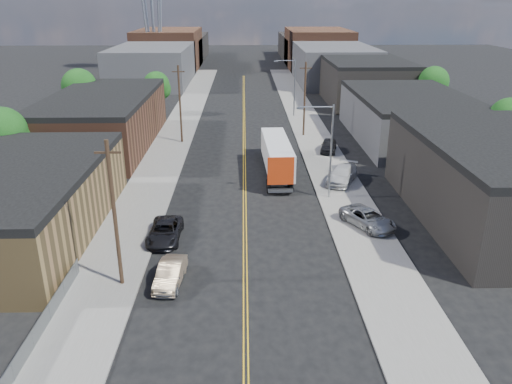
{
  "coord_description": "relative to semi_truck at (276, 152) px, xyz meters",
  "views": [
    {
      "loc": [
        0.02,
        -18.91,
        17.87
      ],
      "look_at": [
        0.97,
        20.42,
        2.5
      ],
      "focal_mm": 35.0,
      "sensor_mm": 36.0,
      "label": 1
    }
  ],
  "objects": [
    {
      "name": "skyline_left_b",
      "position": [
        -23.45,
        86.92,
        2.8
      ],
      "size": [
        16.0,
        26.0,
        10.0
      ],
      "primitive_type": "cube",
      "color": "#512E20",
      "rests_on": "ground"
    },
    {
      "name": "streetlight_far",
      "position": [
        4.14,
        26.92,
        3.12
      ],
      "size": [
        3.39,
        0.25,
        9.0
      ],
      "color": "gray",
      "rests_on": "ground"
    },
    {
      "name": "tree_left_mid",
      "position": [
        -27.39,
        21.92,
        3.28
      ],
      "size": [
        5.1,
        5.04,
        8.37
      ],
      "color": "black",
      "rests_on": "ground"
    },
    {
      "name": "sidewalk_right",
      "position": [
        6.05,
        11.92,
        -2.13
      ],
      "size": [
        5.0,
        140.0,
        0.15
      ],
      "primitive_type": "cube",
      "color": "slate",
      "rests_on": "ground"
    },
    {
      "name": "ground",
      "position": [
        -3.45,
        26.92,
        -2.2
      ],
      "size": [
        260.0,
        260.0,
        0.0
      ],
      "primitive_type": "plane",
      "color": "black",
      "rests_on": "ground"
    },
    {
      "name": "skyline_right_b",
      "position": [
        16.55,
        86.92,
        2.8
      ],
      "size": [
        16.0,
        26.0,
        10.0
      ],
      "primitive_type": "cube",
      "color": "#512E20",
      "rests_on": "ground"
    },
    {
      "name": "car_left_c",
      "position": [
        -9.75,
        -16.47,
        -1.47
      ],
      "size": [
        2.47,
        5.27,
        1.46
      ],
      "primitive_type": "imported",
      "rotation": [
        0.0,
        0.0,
        -0.01
      ],
      "color": "black",
      "rests_on": "ground"
    },
    {
      "name": "car_right_lot_b",
      "position": [
        6.57,
        -4.01,
        -1.25
      ],
      "size": [
        4.42,
        6.0,
        1.62
      ],
      "primitive_type": "imported",
      "rotation": [
        0.0,
        0.0,
        -0.44
      ],
      "color": "silver",
      "rests_on": "sidewalk_right"
    },
    {
      "name": "skyline_left_c",
      "position": [
        -23.45,
        106.92,
        1.3
      ],
      "size": [
        16.0,
        40.0,
        7.0
      ],
      "primitive_type": "cube",
      "color": "black",
      "rests_on": "ground"
    },
    {
      "name": "tree_right_far",
      "position": [
        26.61,
        26.92,
        2.97
      ],
      "size": [
        4.85,
        4.76,
        7.91
      ],
      "color": "black",
      "rests_on": "ground"
    },
    {
      "name": "centerline",
      "position": [
        -3.45,
        11.92,
        -2.2
      ],
      "size": [
        0.32,
        120.0,
        0.01
      ],
      "primitive_type": "cube",
      "color": "gold",
      "rests_on": "ground"
    },
    {
      "name": "streetlight_near",
      "position": [
        4.14,
        -8.08,
        3.12
      ],
      "size": [
        3.39,
        0.25,
        9.0
      ],
      "color": "gray",
      "rests_on": "ground"
    },
    {
      "name": "skyline_left_a",
      "position": [
        -23.45,
        61.92,
        1.8
      ],
      "size": [
        16.0,
        30.0,
        8.0
      ],
      "primitive_type": "cube",
      "color": "#3C3C3F",
      "rests_on": "ground"
    },
    {
      "name": "utility_pole_left_near",
      "position": [
        -11.65,
        -23.08,
        2.94
      ],
      "size": [
        1.6,
        0.26,
        10.0
      ],
      "color": "black",
      "rests_on": "ground"
    },
    {
      "name": "utility_pole_right",
      "position": [
        4.75,
        14.92,
        2.94
      ],
      "size": [
        1.6,
        0.26,
        10.0
      ],
      "color": "black",
      "rests_on": "ground"
    },
    {
      "name": "warehouse_tan",
      "position": [
        -21.45,
        -15.08,
        0.6
      ],
      "size": [
        12.0,
        22.0,
        5.6
      ],
      "color": "brown",
      "rests_on": "ground"
    },
    {
      "name": "industrial_right_b",
      "position": [
        18.55,
        12.92,
        0.85
      ],
      "size": [
        14.0,
        24.0,
        6.1
      ],
      "color": "#3C3C3F",
      "rests_on": "ground"
    },
    {
      "name": "industrial_right_a",
      "position": [
        18.53,
        -13.08,
        1.35
      ],
      "size": [
        14.0,
        22.0,
        7.1
      ],
      "color": "black",
      "rests_on": "ground"
    },
    {
      "name": "skyline_right_a",
      "position": [
        16.55,
        61.92,
        1.8
      ],
      "size": [
        16.0,
        30.0,
        8.0
      ],
      "primitive_type": "cube",
      "color": "#3C3C3F",
      "rests_on": "ground"
    },
    {
      "name": "skyline_right_c",
      "position": [
        16.55,
        106.92,
        1.3
      ],
      "size": [
        16.0,
        40.0,
        7.0
      ],
      "primitive_type": "cube",
      "color": "black",
      "rests_on": "ground"
    },
    {
      "name": "tree_left_near",
      "position": [
        -27.39,
        -3.08,
        2.97
      ],
      "size": [
        4.85,
        4.76,
        7.91
      ],
      "color": "black",
      "rests_on": "ground"
    },
    {
      "name": "industrial_right_c",
      "position": [
        18.55,
        38.92,
        1.6
      ],
      "size": [
        14.0,
        22.0,
        7.6
      ],
      "color": "black",
      "rests_on": "ground"
    },
    {
      "name": "chainlink_fence",
      "position": [
        -14.95,
        -29.58,
        -1.55
      ],
      "size": [
        0.05,
        16.0,
        1.22
      ],
      "color": "slate",
      "rests_on": "ground"
    },
    {
      "name": "car_left_a",
      "position": [
        -8.45,
        -23.23,
        -1.55
      ],
      "size": [
        1.77,
        3.94,
        1.31
      ],
      "primitive_type": "imported",
      "rotation": [
        0.0,
        0.0,
        -0.06
      ],
      "color": "#9FA1A4",
      "rests_on": "ground"
    },
    {
      "name": "car_right_lot_a",
      "position": [
        6.71,
        -14.69,
        -1.32
      ],
      "size": [
        4.63,
        5.77,
        1.46
      ],
      "primitive_type": "imported",
      "rotation": [
        0.0,
        0.0,
        0.5
      ],
      "color": "#96989B",
      "rests_on": "sidewalk_right"
    },
    {
      "name": "car_left_b",
      "position": [
        -8.45,
        -22.9,
        -1.48
      ],
      "size": [
        1.89,
        4.5,
        1.44
      ],
      "primitive_type": "imported",
      "rotation": [
        0.0,
        0.0,
        -0.08
      ],
      "color": "#937C60",
      "rests_on": "ground"
    },
    {
      "name": "sidewalk_left",
      "position": [
        -12.95,
        11.92,
        -2.13
      ],
      "size": [
        5.0,
        140.0,
        0.15
      ],
      "primitive_type": "cube",
      "color": "slate",
      "rests_on": "ground"
    },
    {
      "name": "warehouse_brown",
      "position": [
        -21.45,
        10.92,
        1.1
      ],
      "size": [
        12.0,
        26.0,
        6.6
      ],
      "color": "#512E20",
      "rests_on": "ground"
    },
    {
      "name": "semi_truck",
      "position": [
        0.0,
        0.0,
        0.0
      ],
      "size": [
        2.94,
        14.86,
        3.87
      ],
      "rotation": [
        0.0,
        0.0,
        0.04
      ],
      "color": "silver",
      "rests_on": "ground"
    },
    {
      "name": "car_right_lot_c",
      "position": [
        6.93,
        6.9,
        -1.29
      ],
      "size": [
        2.78,
        4.77,
        1.53
      ],
      "primitive_type": "imported",
      "rotation": [
        0.0,
        0.0,
        -0.23
      ],
      "color": "black",
      "rests_on": "sidewalk_right"
    },
    {
      "name": "tree_right_near",
      "position": [
        26.61,
        2.92,
        2.67
      ],
      "size": [
        4.6,
        4.48,
        7.44
      ],
      "color": "black",
      "rests_on": "ground"
    },
    {
      "name": "utility_pole_left_far",
      "position": [
        -11.65,
        11.92,
        2.94
      ],
      "size": [
        1.6,
        0.26,
        10.0
      ],
      "color": "black",
      "rests_on": "ground"
    },
    {
      "name": "tree_left_far",
      "position": [
        -17.39,
        28.92,
        2.36
      ],
      "size": [
        4.35,
        4.2,
        6.97
      ],
      "color": "black",
      "rests_on": "ground"
    }
  ]
}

